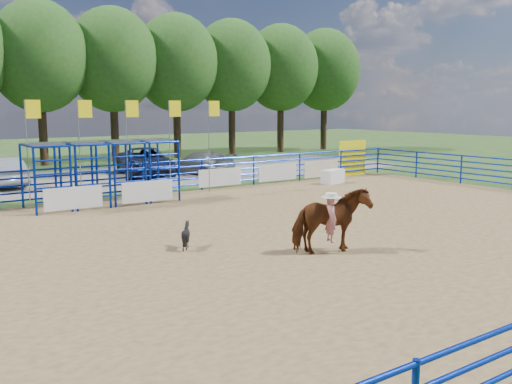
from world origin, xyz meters
TOP-DOWN VIEW (x-y plane):
  - ground at (0.00, 0.00)m, footprint 120.00×120.00m
  - arena_dirt at (0.00, 0.00)m, footprint 30.00×20.00m
  - gravel_strip at (0.00, 17.00)m, footprint 40.00×10.00m
  - announcer_table at (9.63, 8.08)m, footprint 1.46×0.96m
  - horse_and_rider at (-0.03, -2.28)m, footprint 2.25×1.39m
  - calf at (-2.98, 0.43)m, footprint 0.80×0.74m
  - car_c at (3.15, 16.72)m, footprint 3.98×6.21m
  - car_d at (6.21, 15.72)m, footprint 2.65×4.83m
  - perimeter_fence at (0.00, 0.00)m, footprint 30.10×20.10m
  - chute_assembly at (-1.90, 8.84)m, footprint 19.32×2.41m
  - treeline at (0.00, 26.00)m, footprint 56.40×6.40m

SIDE VIEW (x-z plane):
  - ground at x=0.00m, z-range 0.00..0.00m
  - gravel_strip at x=0.00m, z-range 0.00..0.01m
  - arena_dirt at x=0.00m, z-range 0.00..0.02m
  - announcer_table at x=9.63m, z-range 0.02..0.74m
  - calf at x=-2.98m, z-range 0.02..0.76m
  - car_d at x=6.21m, z-range 0.01..1.34m
  - perimeter_fence at x=0.00m, z-range 0.00..1.50m
  - car_c at x=3.15m, z-range 0.01..1.61m
  - horse_and_rider at x=-0.03m, z-range -0.18..2.08m
  - chute_assembly at x=-1.90m, z-range -0.84..3.36m
  - treeline at x=0.00m, z-range 1.91..13.15m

